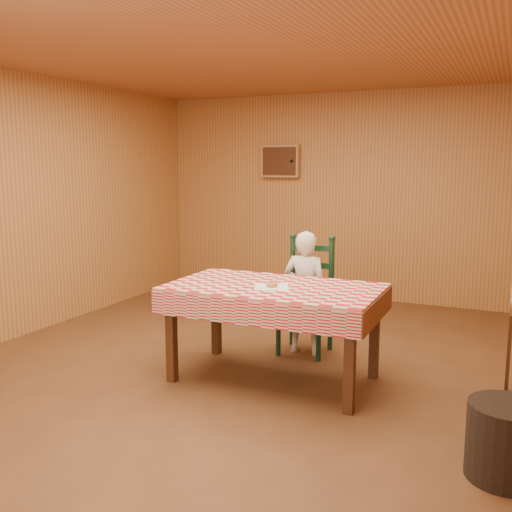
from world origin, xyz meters
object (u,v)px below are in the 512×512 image
Objects in this scene: ladder_chair at (307,298)px; storage_bin at (506,441)px; dining_table at (274,296)px; seated_child at (305,293)px.

ladder_chair is 2.54× the size of storage_bin.
dining_table is 0.81m from ladder_chair.
ladder_chair reaches higher than dining_table.
seated_child is (-0.00, -0.06, 0.06)m from ladder_chair.
dining_table is at bearing 154.72° from storage_bin.
ladder_chair is 0.96× the size of seated_child.
storage_bin is at bearing 138.13° from seated_child.
storage_bin is (1.72, -1.54, -0.35)m from seated_child.
ladder_chair is 0.08m from seated_child.
seated_child is (-0.00, 0.73, -0.13)m from dining_table.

